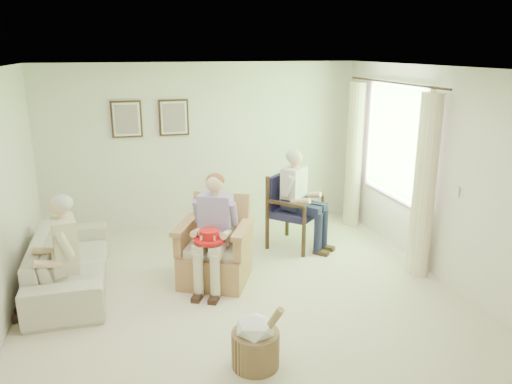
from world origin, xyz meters
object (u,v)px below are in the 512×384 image
wicker_armchair (215,255)px  hatbox (256,341)px  person_dark (298,192)px  wood_armchair (293,206)px  person_wicker (216,224)px  red_hat (209,237)px  person_sofa (61,248)px  sofa (70,262)px

wicker_armchair → hatbox: wicker_armchair is taller
wicker_armchair → person_dark: bearing=54.7°
wood_armchair → hatbox: bearing=-159.5°
person_wicker → red_hat: 0.23m
person_wicker → wicker_armchair: bearing=116.1°
person_wicker → person_sofa: 1.73m
person_wicker → person_sofa: bearing=-148.8°
person_sofa → red_hat: person_sofa is taller
wood_armchair → person_dark: size_ratio=0.74×
person_dark → wicker_armchair: bearing=164.5°
person_wicker → sofa: bearing=-168.2°
person_sofa → red_hat: (1.61, -0.02, -0.03)m
sofa → person_sofa: (0.00, -0.59, 0.42)m
person_wicker → hatbox: person_wicker is taller
wicker_armchair → wood_armchair: 1.63m
person_wicker → red_hat: person_wicker is taller
person_sofa → person_wicker: bearing=85.1°
red_hat → person_sofa: bearing=179.2°
person_dark → person_sofa: size_ratio=1.10×
wicker_armchair → sofa: 1.75m
wood_armchair → hatbox: size_ratio=1.62×
person_dark → person_sofa: 3.23m
person_dark → hatbox: (-1.30, -2.57, -0.58)m
wood_armchair → person_wicker: (-1.34, -1.04, 0.22)m
wicker_armchair → person_wicker: 0.48m
wood_armchair → red_hat: size_ratio=2.83×
wicker_armchair → hatbox: bearing=-62.8°
wood_armchair → person_wicker: bearing=173.8°
hatbox → person_dark: bearing=63.1°
sofa → wood_armchair: bearing=-78.8°
sofa → person_dark: person_dark is taller
wood_armchair → wicker_armchair: bearing=169.9°
person_dark → red_hat: (-1.45, -1.05, -0.13)m
person_sofa → hatbox: size_ratio=1.98×
wood_armchair → red_hat: wood_armchair is taller
wood_armchair → sofa: 3.13m
red_hat → hatbox: size_ratio=0.57×
wicker_armchair → person_sofa: (-1.72, -0.29, 0.40)m
person_wicker → person_dark: 1.60m
person_dark → person_sofa: (-3.06, -1.03, -0.11)m
person_dark → wood_armchair: bearing=45.9°
wood_armchair → person_sofa: person_sofa is taller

